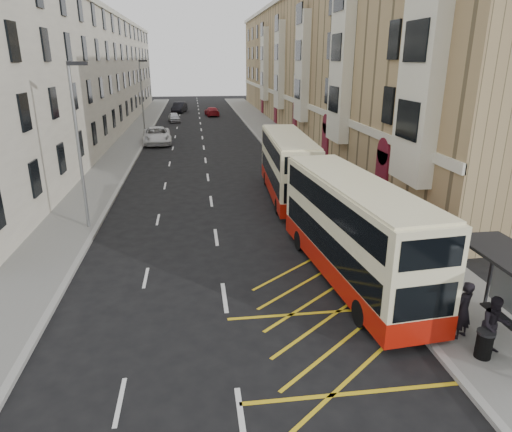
{
  "coord_description": "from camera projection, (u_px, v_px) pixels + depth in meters",
  "views": [
    {
      "loc": [
        -0.82,
        -10.78,
        8.24
      ],
      "look_at": [
        1.51,
        6.55,
        2.21
      ],
      "focal_mm": 32.0,
      "sensor_mm": 36.0,
      "label": 1
    }
  ],
  "objects": [
    {
      "name": "double_decker_front",
      "position": [
        353.0,
        231.0,
        17.39
      ],
      "size": [
        3.18,
        10.19,
        4.0
      ],
      "rotation": [
        0.0,
        0.0,
        0.09
      ],
      "color": "beige",
      "rests_on": "ground"
    },
    {
      "name": "street_lamp_far",
      "position": [
        142.0,
        94.0,
        49.93
      ],
      "size": [
        0.93,
        0.18,
        8.0
      ],
      "color": "gray",
      "rests_on": "pavement_left"
    },
    {
      "name": "litter_bin",
      "position": [
        484.0,
        344.0,
        12.94
      ],
      "size": [
        0.51,
        0.51,
        0.85
      ],
      "color": "black",
      "rests_on": "pavement_right"
    },
    {
      "name": "terrace_right",
      "position": [
        323.0,
        65.0,
        54.82
      ],
      "size": [
        10.75,
        79.0,
        15.25
      ],
      "color": "tan",
      "rests_on": "ground"
    },
    {
      "name": "car_silver",
      "position": [
        174.0,
        117.0,
        62.72
      ],
      "size": [
        1.96,
        3.89,
        1.27
      ],
      "primitive_type": "imported",
      "rotation": [
        0.0,
        0.0,
        0.13
      ],
      "color": "#B8B9BF",
      "rests_on": "ground"
    },
    {
      "name": "kerb_left",
      "position": [
        137.0,
        157.0,
        40.22
      ],
      "size": [
        0.25,
        120.0,
        0.15
      ],
      "primitive_type": "cube",
      "color": "gray",
      "rests_on": "ground"
    },
    {
      "name": "pedestrian_near",
      "position": [
        463.0,
        310.0,
        13.73
      ],
      "size": [
        0.81,
        0.69,
        1.87
      ],
      "primitive_type": "imported",
      "rotation": [
        0.0,
        0.0,
        3.58
      ],
      "color": "black",
      "rests_on": "pavement_right"
    },
    {
      "name": "white_van",
      "position": [
        157.0,
        136.0,
        46.51
      ],
      "size": [
        3.27,
        6.22,
        1.67
      ],
      "primitive_type": "imported",
      "rotation": [
        0.0,
        0.0,
        0.09
      ],
      "color": "silver",
      "rests_on": "ground"
    },
    {
      "name": "pavement_right",
      "position": [
        292.0,
        153.0,
        41.98
      ],
      "size": [
        4.0,
        120.0,
        0.15
      ],
      "primitive_type": "cube",
      "color": "slate",
      "rests_on": "ground"
    },
    {
      "name": "pedestrian_mid",
      "position": [
        494.0,
        325.0,
        13.02
      ],
      "size": [
        0.94,
        0.78,
        1.78
      ],
      "primitive_type": "imported",
      "rotation": [
        0.0,
        0.0,
        -0.13
      ],
      "color": "black",
      "rests_on": "pavement_right"
    },
    {
      "name": "kerb_right",
      "position": [
        271.0,
        153.0,
        41.73
      ],
      "size": [
        0.25,
        120.0,
        0.15
      ],
      "primitive_type": "cube",
      "color": "gray",
      "rests_on": "ground"
    },
    {
      "name": "double_decker_rear",
      "position": [
        288.0,
        166.0,
        27.99
      ],
      "size": [
        2.73,
        9.92,
        3.92
      ],
      "rotation": [
        0.0,
        0.0,
        -0.05
      ],
      "color": "beige",
      "rests_on": "ground"
    },
    {
      "name": "pedestrian_far",
      "position": [
        415.0,
        256.0,
        17.9
      ],
      "size": [
        0.93,
        0.85,
        1.53
      ],
      "primitive_type": "imported",
      "rotation": [
        0.0,
        0.0,
        2.47
      ],
      "color": "black",
      "rests_on": "pavement_right"
    },
    {
      "name": "ground",
      "position": [
        234.0,
        367.0,
        12.89
      ],
      "size": [
        200.0,
        200.0,
        0.0
      ],
      "primitive_type": "plane",
      "color": "black",
      "rests_on": "ground"
    },
    {
      "name": "car_red",
      "position": [
        212.0,
        111.0,
        69.54
      ],
      "size": [
        2.29,
        4.68,
        1.31
      ],
      "primitive_type": "imported",
      "rotation": [
        0.0,
        0.0,
        3.24
      ],
      "color": "maroon",
      "rests_on": "ground"
    },
    {
      "name": "guard_railing",
      "position": [
        373.0,
        248.0,
        18.79
      ],
      "size": [
        0.06,
        6.56,
        1.01
      ],
      "color": "red",
      "rests_on": "pavement_right"
    },
    {
      "name": "street_lamp_near",
      "position": [
        79.0,
        138.0,
        21.83
      ],
      "size": [
        0.93,
        0.18,
        8.0
      ],
      "color": "gray",
      "rests_on": "pavement_left"
    },
    {
      "name": "car_dark",
      "position": [
        179.0,
        107.0,
        73.84
      ],
      "size": [
        2.59,
        5.12,
        1.61
      ],
      "primitive_type": "imported",
      "rotation": [
        0.0,
        0.0,
        -0.19
      ],
      "color": "black",
      "rests_on": "ground"
    },
    {
      "name": "terrace_left",
      "position": [
        80.0,
        75.0,
        51.71
      ],
      "size": [
        9.18,
        79.0,
        13.25
      ],
      "color": "beige",
      "rests_on": "ground"
    },
    {
      "name": "road_markings",
      "position": [
        201.0,
        131.0,
        55.05
      ],
      "size": [
        10.0,
        110.0,
        0.01
      ],
      "primitive_type": null,
      "color": "silver",
      "rests_on": "ground"
    },
    {
      "name": "pavement_left",
      "position": [
        119.0,
        157.0,
        40.03
      ],
      "size": [
        3.0,
        120.0,
        0.15
      ],
      "primitive_type": "cube",
      "color": "slate",
      "rests_on": "ground"
    }
  ]
}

